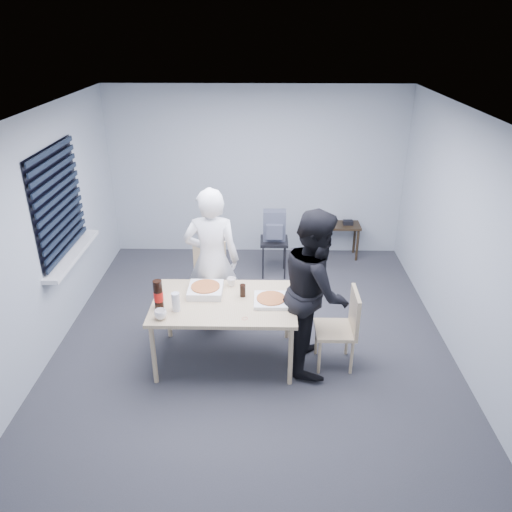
{
  "coord_description": "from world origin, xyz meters",
  "views": [
    {
      "loc": [
        0.13,
        -4.93,
        3.42
      ],
      "look_at": [
        0.03,
        0.1,
        1.03
      ],
      "focal_mm": 35.0,
      "sensor_mm": 36.0,
      "label": 1
    }
  ],
  "objects_px": {
    "chair_right": "(344,324)",
    "mug_a": "(161,314)",
    "backpack": "(274,226)",
    "soda_bottle": "(158,295)",
    "chair_far": "(209,272)",
    "stool": "(274,247)",
    "person_black": "(315,291)",
    "side_table": "(333,229)",
    "dining_table": "(224,306)",
    "person_white": "(212,261)",
    "mug_b": "(231,282)"
  },
  "relations": [
    {
      "from": "person_white",
      "to": "backpack",
      "type": "relative_size",
      "value": 3.95
    },
    {
      "from": "chair_far",
      "to": "person_black",
      "type": "bearing_deg",
      "value": -42.47
    },
    {
      "from": "stool",
      "to": "mug_b",
      "type": "relative_size",
      "value": 5.5
    },
    {
      "from": "chair_right",
      "to": "person_white",
      "type": "height_order",
      "value": "person_white"
    },
    {
      "from": "person_white",
      "to": "side_table",
      "type": "xyz_separation_m",
      "value": [
        1.68,
        2.02,
        -0.42
      ]
    },
    {
      "from": "person_white",
      "to": "mug_b",
      "type": "relative_size",
      "value": 17.7
    },
    {
      "from": "side_table",
      "to": "stool",
      "type": "height_order",
      "value": "stool"
    },
    {
      "from": "chair_far",
      "to": "mug_b",
      "type": "xyz_separation_m",
      "value": [
        0.34,
        -0.76,
        0.27
      ]
    },
    {
      "from": "dining_table",
      "to": "person_white",
      "type": "distance_m",
      "value": 0.72
    },
    {
      "from": "side_table",
      "to": "dining_table",
      "type": "bearing_deg",
      "value": -119.09
    },
    {
      "from": "soda_bottle",
      "to": "mug_a",
      "type": "bearing_deg",
      "value": -75.44
    },
    {
      "from": "person_white",
      "to": "stool",
      "type": "xyz_separation_m",
      "value": [
        0.75,
        1.39,
        -0.45
      ]
    },
    {
      "from": "chair_far",
      "to": "soda_bottle",
      "type": "bearing_deg",
      "value": -106.73
    },
    {
      "from": "side_table",
      "to": "backpack",
      "type": "bearing_deg",
      "value": -145.45
    },
    {
      "from": "mug_a",
      "to": "mug_b",
      "type": "relative_size",
      "value": 1.23
    },
    {
      "from": "soda_bottle",
      "to": "person_black",
      "type": "bearing_deg",
      "value": 4.38
    },
    {
      "from": "dining_table",
      "to": "mug_b",
      "type": "distance_m",
      "value": 0.36
    },
    {
      "from": "dining_table",
      "to": "stool",
      "type": "bearing_deg",
      "value": 74.76
    },
    {
      "from": "soda_bottle",
      "to": "person_white",
      "type": "bearing_deg",
      "value": 60.03
    },
    {
      "from": "chair_right",
      "to": "mug_a",
      "type": "relative_size",
      "value": 7.24
    },
    {
      "from": "backpack",
      "to": "soda_bottle",
      "type": "bearing_deg",
      "value": -131.28
    },
    {
      "from": "mug_a",
      "to": "soda_bottle",
      "type": "relative_size",
      "value": 0.39
    },
    {
      "from": "chair_far",
      "to": "backpack",
      "type": "xyz_separation_m",
      "value": [
        0.84,
        0.94,
        0.25
      ]
    },
    {
      "from": "mug_a",
      "to": "mug_b",
      "type": "distance_m",
      "value": 0.96
    },
    {
      "from": "side_table",
      "to": "mug_b",
      "type": "xyz_separation_m",
      "value": [
        -1.44,
        -2.34,
        0.32
      ]
    },
    {
      "from": "stool",
      "to": "side_table",
      "type": "bearing_deg",
      "value": 33.98
    },
    {
      "from": "soda_bottle",
      "to": "chair_right",
      "type": "bearing_deg",
      "value": 2.32
    },
    {
      "from": "stool",
      "to": "mug_a",
      "type": "height_order",
      "value": "mug_a"
    },
    {
      "from": "person_black",
      "to": "mug_b",
      "type": "height_order",
      "value": "person_black"
    },
    {
      "from": "chair_far",
      "to": "person_white",
      "type": "bearing_deg",
      "value": -78.2
    },
    {
      "from": "person_black",
      "to": "soda_bottle",
      "type": "bearing_deg",
      "value": 94.38
    },
    {
      "from": "mug_a",
      "to": "person_black",
      "type": "bearing_deg",
      "value": 11.91
    },
    {
      "from": "chair_right",
      "to": "backpack",
      "type": "xyz_separation_m",
      "value": [
        -0.71,
        2.11,
        0.25
      ]
    },
    {
      "from": "stool",
      "to": "chair_right",
      "type": "bearing_deg",
      "value": -71.57
    },
    {
      "from": "mug_b",
      "to": "soda_bottle",
      "type": "xyz_separation_m",
      "value": [
        -0.71,
        -0.49,
        0.1
      ]
    },
    {
      "from": "person_white",
      "to": "person_black",
      "type": "height_order",
      "value": "same"
    },
    {
      "from": "side_table",
      "to": "stool",
      "type": "xyz_separation_m",
      "value": [
        -0.93,
        -0.63,
        -0.02
      ]
    },
    {
      "from": "person_white",
      "to": "soda_bottle",
      "type": "xyz_separation_m",
      "value": [
        -0.47,
        -0.81,
        0.0
      ]
    },
    {
      "from": "mug_b",
      "to": "dining_table",
      "type": "bearing_deg",
      "value": -99.27
    },
    {
      "from": "person_white",
      "to": "side_table",
      "type": "bearing_deg",
      "value": -129.78
    },
    {
      "from": "person_white",
      "to": "mug_b",
      "type": "height_order",
      "value": "person_white"
    },
    {
      "from": "person_white",
      "to": "side_table",
      "type": "distance_m",
      "value": 2.66
    },
    {
      "from": "chair_far",
      "to": "side_table",
      "type": "bearing_deg",
      "value": 41.7
    },
    {
      "from": "stool",
      "to": "mug_a",
      "type": "xyz_separation_m",
      "value": [
        -1.16,
        -2.4,
        0.34
      ]
    },
    {
      "from": "chair_right",
      "to": "stool",
      "type": "xyz_separation_m",
      "value": [
        -0.71,
        2.12,
        -0.07
      ]
    },
    {
      "from": "mug_b",
      "to": "person_black",
      "type": "bearing_deg",
      "value": -22.25
    },
    {
      "from": "person_white",
      "to": "person_black",
      "type": "bearing_deg",
      "value": 148.88
    },
    {
      "from": "backpack",
      "to": "mug_a",
      "type": "bearing_deg",
      "value": -128.13
    },
    {
      "from": "chair_far",
      "to": "mug_a",
      "type": "xyz_separation_m",
      "value": [
        -0.32,
        -1.45,
        0.27
      ]
    },
    {
      "from": "chair_far",
      "to": "soda_bottle",
      "type": "relative_size",
      "value": 2.84
    }
  ]
}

